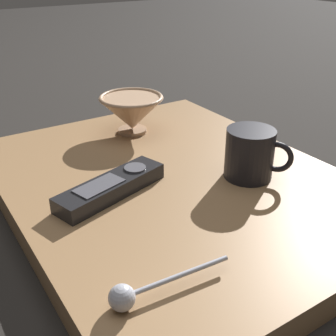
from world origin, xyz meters
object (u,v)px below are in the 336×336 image
object	(u,v)px
teaspoon	(131,294)
coffee_mug	(251,154)
cereal_bowl	(132,112)
tv_remote_near	(112,187)

from	to	relation	value
teaspoon	coffee_mug	bearing A→B (deg)	-153.80
cereal_bowl	coffee_mug	world-z (taller)	coffee_mug
tv_remote_near	cereal_bowl	bearing A→B (deg)	-125.77
tv_remote_near	teaspoon	bearing A→B (deg)	68.82
teaspoon	tv_remote_near	distance (m)	0.24
cereal_bowl	tv_remote_near	xyz separation A→B (m)	(0.15, 0.21, -0.03)
coffee_mug	teaspoon	xyz separation A→B (m)	(0.31, 0.15, -0.03)
cereal_bowl	teaspoon	world-z (taller)	cereal_bowl
teaspoon	cereal_bowl	bearing A→B (deg)	-118.78
coffee_mug	tv_remote_near	xyz separation A→B (m)	(0.22, -0.07, -0.03)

